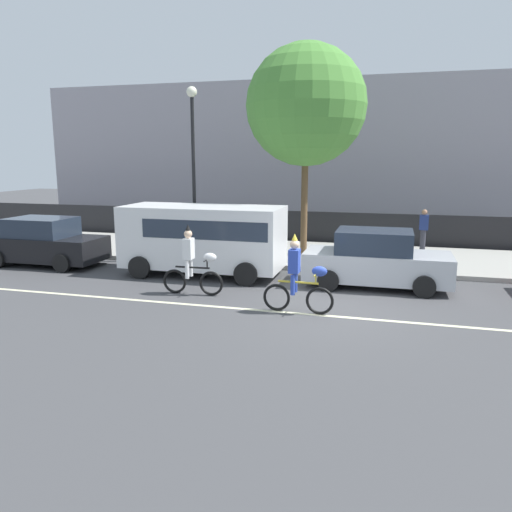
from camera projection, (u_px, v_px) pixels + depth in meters
name	position (u px, v px, depth m)	size (l,w,h in m)	color
ground_plane	(323.00, 309.00, 12.24)	(80.00, 80.00, 0.00)	#424244
road_centre_line	(320.00, 315.00, 11.77)	(36.00, 0.14, 0.01)	beige
sidewalk_curb	(347.00, 257.00, 18.38)	(60.00, 5.00, 0.15)	#9E9B93
fence_line	(354.00, 229.00, 21.00)	(40.00, 0.08, 1.40)	black
building_backdrop	(301.00, 155.00, 29.54)	(28.00, 8.00, 7.60)	#99939E
parade_cyclist_zebra	(193.00, 264.00, 13.42)	(1.72, 0.50, 1.92)	black
parade_cyclist_cobalt	(299.00, 279.00, 11.81)	(1.72, 0.50, 1.92)	black
parked_van_white	(205.00, 235.00, 15.62)	(5.00, 2.22, 2.18)	white
parked_car_silver	(376.00, 260.00, 14.27)	(4.10, 1.92, 1.64)	#B7BABF
parked_car_black	(44.00, 243.00, 17.20)	(4.10, 1.92, 1.64)	black
street_lamp_post	(193.00, 148.00, 17.08)	(0.36, 0.36, 5.86)	black
street_tree_near_lamp	(306.00, 106.00, 17.40)	(4.22, 4.22, 7.41)	brown
pedestrian_onlooker	(423.00, 230.00, 18.68)	(0.32, 0.20, 1.62)	#33333D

